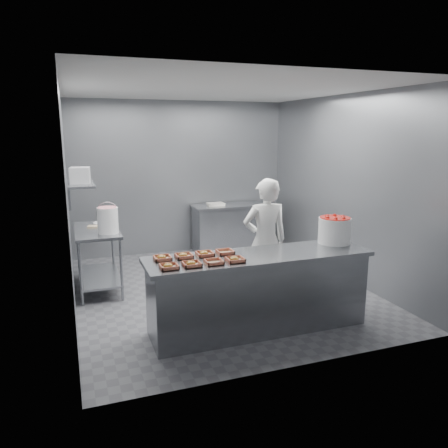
{
  "coord_description": "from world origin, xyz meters",
  "views": [
    {
      "loc": [
        -1.97,
        -5.68,
        2.28
      ],
      "look_at": [
        -0.01,
        -0.2,
        1.02
      ],
      "focal_mm": 35.0,
      "sensor_mm": 36.0,
      "label": 1
    }
  ],
  "objects_px": {
    "tray_2": "(214,262)",
    "appliance": "(80,175)",
    "tray_3": "(235,259)",
    "tray_7": "(225,252)",
    "glaze_bucket": "(108,220)",
    "service_counter": "(259,292)",
    "tray_6": "(205,254)",
    "strawberry_tub": "(335,229)",
    "tray_0": "(169,266)",
    "worker": "(265,241)",
    "prep_table": "(98,250)",
    "back_counter": "(232,228)",
    "tray_1": "(192,264)",
    "tray_4": "(162,258)",
    "tray_5": "(184,256)"
  },
  "relations": [
    {
      "from": "tray_2",
      "to": "appliance",
      "type": "distance_m",
      "value": 2.51
    },
    {
      "from": "tray_3",
      "to": "tray_7",
      "type": "bearing_deg",
      "value": 89.46
    },
    {
      "from": "glaze_bucket",
      "to": "service_counter",
      "type": "bearing_deg",
      "value": -47.52
    },
    {
      "from": "service_counter",
      "to": "tray_6",
      "type": "height_order",
      "value": "tray_6"
    },
    {
      "from": "strawberry_tub",
      "to": "glaze_bucket",
      "type": "height_order",
      "value": "glaze_bucket"
    },
    {
      "from": "tray_0",
      "to": "tray_7",
      "type": "height_order",
      "value": "tray_0"
    },
    {
      "from": "worker",
      "to": "tray_2",
      "type": "bearing_deg",
      "value": 47.28
    },
    {
      "from": "prep_table",
      "to": "back_counter",
      "type": "relative_size",
      "value": 0.8
    },
    {
      "from": "tray_0",
      "to": "tray_1",
      "type": "relative_size",
      "value": 1.0
    },
    {
      "from": "tray_3",
      "to": "tray_4",
      "type": "relative_size",
      "value": 1.0
    },
    {
      "from": "back_counter",
      "to": "tray_2",
      "type": "relative_size",
      "value": 8.01
    },
    {
      "from": "tray_3",
      "to": "tray_6",
      "type": "bearing_deg",
      "value": 126.97
    },
    {
      "from": "worker",
      "to": "appliance",
      "type": "height_order",
      "value": "appliance"
    },
    {
      "from": "tray_1",
      "to": "tray_6",
      "type": "distance_m",
      "value": 0.4
    },
    {
      "from": "tray_0",
      "to": "glaze_bucket",
      "type": "height_order",
      "value": "glaze_bucket"
    },
    {
      "from": "tray_0",
      "to": "tray_6",
      "type": "height_order",
      "value": "same"
    },
    {
      "from": "tray_1",
      "to": "appliance",
      "type": "bearing_deg",
      "value": 115.48
    },
    {
      "from": "tray_2",
      "to": "tray_3",
      "type": "xyz_separation_m",
      "value": [
        0.24,
        -0.0,
        0.0
      ]
    },
    {
      "from": "tray_4",
      "to": "back_counter",
      "type": "bearing_deg",
      "value": 57.38
    },
    {
      "from": "prep_table",
      "to": "tray_4",
      "type": "relative_size",
      "value": 6.4
    },
    {
      "from": "tray_1",
      "to": "tray_3",
      "type": "bearing_deg",
      "value": 0.0
    },
    {
      "from": "tray_3",
      "to": "strawberry_tub",
      "type": "bearing_deg",
      "value": 12.14
    },
    {
      "from": "back_counter",
      "to": "tray_0",
      "type": "height_order",
      "value": "tray_0"
    },
    {
      "from": "tray_5",
      "to": "tray_4",
      "type": "bearing_deg",
      "value": 180.0
    },
    {
      "from": "tray_3",
      "to": "tray_5",
      "type": "height_order",
      "value": "same"
    },
    {
      "from": "appliance",
      "to": "worker",
      "type": "bearing_deg",
      "value": -19.6
    },
    {
      "from": "tray_2",
      "to": "service_counter",
      "type": "bearing_deg",
      "value": 15.0
    },
    {
      "from": "tray_7",
      "to": "tray_0",
      "type": "bearing_deg",
      "value": -156.2
    },
    {
      "from": "tray_1",
      "to": "glaze_bucket",
      "type": "xyz_separation_m",
      "value": [
        -0.67,
        1.81,
        0.16
      ]
    },
    {
      "from": "service_counter",
      "to": "tray_4",
      "type": "xyz_separation_m",
      "value": [
        -1.08,
        0.16,
        0.47
      ]
    },
    {
      "from": "tray_2",
      "to": "tray_7",
      "type": "xyz_separation_m",
      "value": [
        0.24,
        0.32,
        0.0
      ]
    },
    {
      "from": "tray_5",
      "to": "appliance",
      "type": "height_order",
      "value": "appliance"
    },
    {
      "from": "tray_0",
      "to": "tray_6",
      "type": "xyz_separation_m",
      "value": [
        0.48,
        0.32,
        0.0
      ]
    },
    {
      "from": "strawberry_tub",
      "to": "tray_6",
      "type": "bearing_deg",
      "value": 179.68
    },
    {
      "from": "tray_3",
      "to": "worker",
      "type": "bearing_deg",
      "value": 49.81
    },
    {
      "from": "service_counter",
      "to": "worker",
      "type": "xyz_separation_m",
      "value": [
        0.44,
        0.78,
        0.38
      ]
    },
    {
      "from": "appliance",
      "to": "tray_0",
      "type": "bearing_deg",
      "value": -63.39
    },
    {
      "from": "tray_7",
      "to": "worker",
      "type": "relative_size",
      "value": 0.11
    },
    {
      "from": "prep_table",
      "to": "tray_2",
      "type": "relative_size",
      "value": 6.4
    },
    {
      "from": "worker",
      "to": "prep_table",
      "type": "bearing_deg",
      "value": -24.33
    },
    {
      "from": "tray_0",
      "to": "tray_1",
      "type": "bearing_deg",
      "value": 0.0
    },
    {
      "from": "tray_3",
      "to": "tray_4",
      "type": "xyz_separation_m",
      "value": [
        -0.72,
        0.32,
        0.0
      ]
    },
    {
      "from": "tray_0",
      "to": "strawberry_tub",
      "type": "height_order",
      "value": "strawberry_tub"
    },
    {
      "from": "tray_7",
      "to": "glaze_bucket",
      "type": "bearing_deg",
      "value": 127.8
    },
    {
      "from": "service_counter",
      "to": "tray_0",
      "type": "xyz_separation_m",
      "value": [
        -1.08,
        -0.16,
        0.47
      ]
    },
    {
      "from": "tray_0",
      "to": "tray_2",
      "type": "xyz_separation_m",
      "value": [
        0.48,
        0.0,
        -0.0
      ]
    },
    {
      "from": "tray_2",
      "to": "tray_4",
      "type": "distance_m",
      "value": 0.58
    },
    {
      "from": "back_counter",
      "to": "strawberry_tub",
      "type": "xyz_separation_m",
      "value": [
        0.18,
        -3.1,
        0.62
      ]
    },
    {
      "from": "prep_table",
      "to": "glaze_bucket",
      "type": "height_order",
      "value": "glaze_bucket"
    },
    {
      "from": "tray_1",
      "to": "strawberry_tub",
      "type": "xyz_separation_m",
      "value": [
        1.92,
        0.31,
        0.15
      ]
    }
  ]
}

